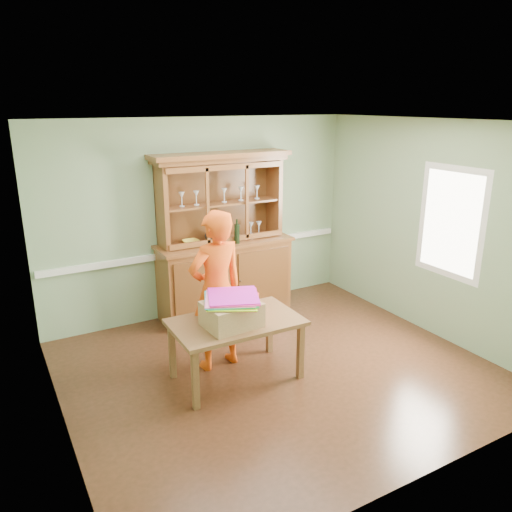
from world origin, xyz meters
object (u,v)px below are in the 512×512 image
china_hutch (224,259)px  dining_table (236,327)px  cardboard_box (232,314)px  person (216,291)px

china_hutch → dining_table: 1.80m
cardboard_box → person: bearing=85.1°
dining_table → person: (-0.06, 0.35, 0.31)m
dining_table → person: 0.47m
dining_table → cardboard_box: cardboard_box is taller
person → cardboard_box: bearing=79.2°
cardboard_box → dining_table: bearing=44.4°
china_hutch → person: size_ratio=1.24×
dining_table → cardboard_box: (-0.09, -0.09, 0.21)m
china_hutch → cardboard_box: (-0.77, -1.76, 0.02)m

